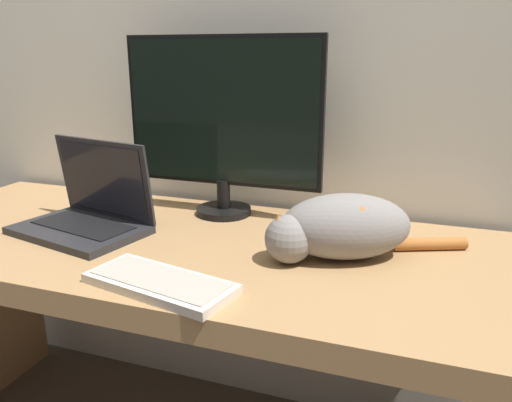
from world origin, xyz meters
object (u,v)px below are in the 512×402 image
object	(u,v)px
monitor	(222,121)
external_keyboard	(160,283)
laptop	(87,213)
cat	(340,226)

from	to	relation	value
monitor	external_keyboard	bearing A→B (deg)	-82.06
laptop	external_keyboard	world-z (taller)	laptop
external_keyboard	monitor	bearing A→B (deg)	109.58
laptop	external_keyboard	distance (m)	0.44
monitor	external_keyboard	size ratio (longest dim) A/B	1.74
monitor	cat	size ratio (longest dim) A/B	1.30
monitor	laptop	xyz separation A→B (m)	(-0.30, -0.26, -0.23)
external_keyboard	cat	bearing A→B (deg)	53.26
monitor	cat	distance (m)	0.50
laptop	cat	world-z (taller)	laptop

